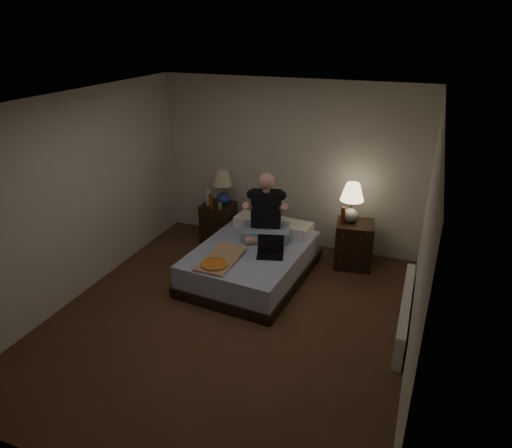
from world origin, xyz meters
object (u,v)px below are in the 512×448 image
at_px(nightstand_left, 219,223).
at_px(radiator, 405,312).
at_px(lamp_right, 352,203).
at_px(beer_bottle_left, 211,201).
at_px(soda_can, 220,206).
at_px(bed, 251,263).
at_px(pizza_box, 214,264).
at_px(lamp_left, 223,187).
at_px(water_bottle, 208,198).
at_px(nightstand_right, 354,245).
at_px(person, 266,207).
at_px(laptop, 270,248).
at_px(beer_bottle_right, 343,215).

relative_size(nightstand_left, radiator, 0.39).
distance_m(lamp_right, beer_bottle_left, 2.08).
height_order(nightstand_left, lamp_right, lamp_right).
bearing_deg(soda_can, radiator, -21.59).
relative_size(lamp_right, soda_can, 5.60).
bearing_deg(bed, soda_can, 142.53).
height_order(soda_can, pizza_box, soda_can).
bearing_deg(lamp_left, water_bottle, -148.96).
relative_size(lamp_right, beer_bottle_left, 2.43).
bearing_deg(radiator, soda_can, 158.41).
height_order(nightstand_right, person, person).
height_order(beer_bottle_left, laptop, beer_bottle_left).
relative_size(person, pizza_box, 1.22).
relative_size(nightstand_right, beer_bottle_right, 2.88).
xyz_separation_m(nightstand_right, lamp_left, (-2.05, 0.08, 0.57)).
bearing_deg(water_bottle, laptop, -34.40).
distance_m(bed, pizza_box, 0.73).
xyz_separation_m(nightstand_left, pizza_box, (0.67, -1.52, 0.17)).
bearing_deg(lamp_left, lamp_right, -1.54).
height_order(nightstand_left, soda_can, soda_can).
distance_m(water_bottle, radiator, 3.32).
relative_size(lamp_left, water_bottle, 2.24).
bearing_deg(nightstand_right, water_bottle, 173.18).
distance_m(beer_bottle_left, person, 1.05).
height_order(person, laptop, person).
distance_m(beer_bottle_left, beer_bottle_right, 1.97).
xyz_separation_m(lamp_right, pizza_box, (-1.37, -1.50, -0.46)).
distance_m(beer_bottle_left, pizza_box, 1.51).
distance_m(lamp_left, beer_bottle_right, 1.88).
bearing_deg(pizza_box, lamp_right, 48.82).
xyz_separation_m(nightstand_left, lamp_right, (2.04, -0.02, 0.63)).
bearing_deg(lamp_left, pizza_box, -69.21).
bearing_deg(person, nightstand_right, 6.71).
xyz_separation_m(lamp_left, beer_bottle_right, (1.87, -0.14, -0.13)).
height_order(nightstand_left, beer_bottle_right, beer_bottle_right).
distance_m(lamp_right, laptop, 1.34).
height_order(beer_bottle_left, radiator, beer_bottle_left).
distance_m(soda_can, beer_bottle_right, 1.84).
height_order(person, radiator, person).
xyz_separation_m(bed, pizza_box, (-0.23, -0.65, 0.26)).
height_order(nightstand_left, pizza_box, nightstand_left).
relative_size(bed, soda_can, 17.84).
height_order(water_bottle, soda_can, water_bottle).
height_order(water_bottle, radiator, water_bottle).
xyz_separation_m(nightstand_left, soda_can, (0.11, -0.16, 0.36)).
xyz_separation_m(water_bottle, laptop, (1.33, -0.91, -0.18)).
height_order(bed, nightstand_left, nightstand_left).
distance_m(nightstand_left, nightstand_right, 2.13).
height_order(lamp_right, soda_can, lamp_right).
relative_size(soda_can, pizza_box, 0.13).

